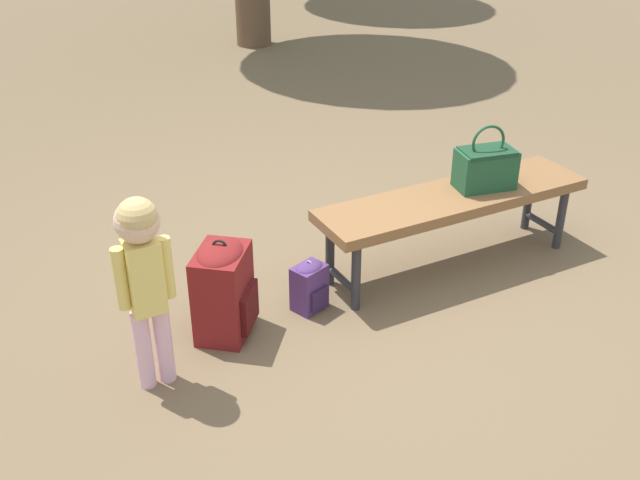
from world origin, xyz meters
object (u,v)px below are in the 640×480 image
at_px(child_standing, 143,265).
at_px(backpack_small, 309,285).
at_px(backpack_large, 223,287).
at_px(handbag, 486,167).
at_px(park_bench, 453,203).

relative_size(child_standing, backpack_small, 3.23).
distance_m(child_standing, backpack_large, 0.59).
height_order(handbag, child_standing, child_standing).
xyz_separation_m(child_standing, backpack_large, (-0.41, -0.23, -0.36)).
bearing_deg(backpack_small, child_standing, 15.31).
bearing_deg(child_standing, backpack_large, -150.55).
xyz_separation_m(handbag, child_standing, (1.98, 0.30, 0.05)).
relative_size(child_standing, backpack_large, 1.77).
bearing_deg(handbag, park_bench, 0.86).
height_order(backpack_large, backpack_small, backpack_large).
height_order(park_bench, backpack_small, park_bench).
bearing_deg(park_bench, handbag, -179.14).
bearing_deg(child_standing, backpack_small, -164.69).
bearing_deg(backpack_small, park_bench, -176.47).
distance_m(handbag, child_standing, 2.00).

